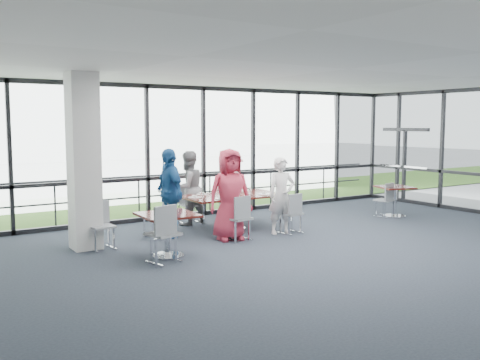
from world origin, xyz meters
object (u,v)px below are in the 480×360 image
side_table_left (167,220)px  chair_main_end (158,214)px  structural_column (84,162)px  chair_main_nl (238,219)px  diner_near_right (282,196)px  side_table_right (395,192)px  chair_spare_la (163,234)px  diner_far_right (231,186)px  chair_main_fr (229,200)px  chair_spare_lb (102,227)px  diner_far_left (188,188)px  chair_spare_r (384,200)px  main_table (232,200)px  chair_main_nr (291,214)px  diner_near_left (230,194)px  diner_end (169,193)px  chair_main_fl (191,205)px

side_table_left → chair_main_end: chair_main_end is taller
structural_column → chair_main_nl: size_ratio=3.67×
diner_near_right → chair_main_end: size_ratio=1.65×
side_table_left → diner_near_right: size_ratio=0.61×
side_table_right → chair_spare_la: size_ratio=1.02×
diner_near_right → diner_far_right: size_ratio=0.98×
chair_main_fr → chair_spare_lb: chair_main_fr is taller
chair_main_nl → chair_spare_lb: (-2.50, 0.72, -0.01)m
diner_far_left → chair_spare_r: 4.87m
main_table → chair_main_end: size_ratio=2.27×
diner_far_right → chair_main_nr: 2.10m
diner_near_left → diner_far_right: diner_near_left is taller
structural_column → diner_end: 1.86m
structural_column → side_table_right: bearing=-6.1°
chair_main_fr → chair_spare_lb: 3.97m
side_table_left → chair_spare_lb: bearing=124.7°
diner_far_right → chair_main_end: diner_far_right is taller
chair_spare_r → diner_end: bearing=160.4°
diner_far_left → chair_main_fl: bearing=-165.5°
chair_main_fl → chair_main_end: 1.59m
side_table_right → diner_end: (-5.70, 0.85, 0.28)m
side_table_right → chair_spare_lb: chair_spare_lb is taller
side_table_left → chair_main_nl: 1.78m
structural_column → diner_end: structural_column is taller
diner_near_right → chair_main_fr: 2.20m
side_table_right → diner_near_left: 4.82m
side_table_left → chair_main_end: 1.59m
chair_main_nl → chair_spare_la: 2.09m
side_table_right → diner_far_left: 5.11m
side_table_left → chair_spare_r: 6.24m
chair_main_nl → chair_main_fl: bearing=78.8°
side_table_right → chair_main_fl: chair_main_fl is taller
diner_end → chair_main_end: bearing=-102.1°
diner_near_right → chair_spare_la: bearing=-152.7°
diner_end → chair_spare_la: (-0.96, -1.76, -0.42)m
chair_main_fl → chair_spare_lb: size_ratio=1.04×
diner_near_right → diner_end: size_ratio=0.89×
diner_near_right → chair_spare_r: (3.38, 0.25, -0.38)m
diner_near_right → chair_main_fr: diner_near_right is taller
diner_near_left → diner_near_right: (1.20, -0.10, -0.10)m
diner_far_right → chair_spare_r: size_ratio=1.96×
structural_column → diner_far_left: size_ratio=1.91×
side_table_left → chair_spare_la: 0.44m
chair_main_nr → chair_spare_r: size_ratio=1.00×
chair_spare_la → diner_near_right: bearing=0.6°
side_table_left → chair_main_nr: size_ratio=1.17×
chair_main_end → chair_spare_r: bearing=81.8°
structural_column → chair_main_nl: structural_column is taller
chair_spare_r → chair_spare_lb: bearing=164.6°
chair_main_fl → chair_spare_r: size_ratio=1.06×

